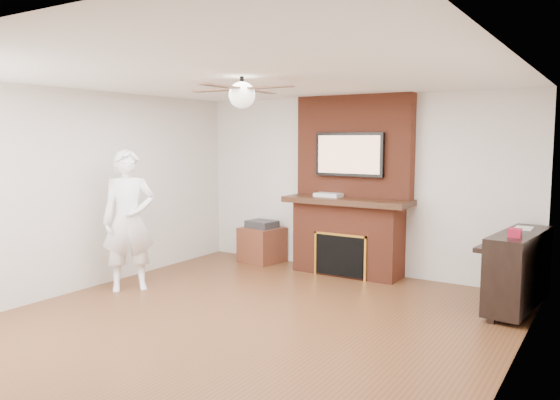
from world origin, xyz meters
The scene contains 12 objects.
room_shell centered at (0.00, 0.00, 1.25)m, with size 5.36×5.86×2.86m.
fireplace centered at (0.00, 2.55, 1.00)m, with size 1.78×0.64×2.50m.
tv centered at (0.00, 2.50, 1.68)m, with size 1.00×0.08×0.60m.
ceiling_fan centered at (0.00, 0.00, 2.33)m, with size 1.21×1.21×0.31m.
person centered at (-1.97, 0.30, 0.88)m, with size 0.65×0.43×1.77m, color white.
side_table centered at (-1.44, 2.48, 0.30)m, with size 0.64×0.64×0.64m.
piano centered at (2.29, 2.00, 0.47)m, with size 0.63×1.38×0.97m.
cable_box centered at (-0.29, 2.45, 1.11)m, with size 0.38×0.21×0.05m, color silver.
candle_orange centered at (-0.10, 2.33, 0.07)m, with size 0.07×0.07×0.14m, color red.
candle_green centered at (-0.06, 2.36, 0.05)m, with size 0.07×0.07×0.09m, color #5D8F39.
candle_cream centered at (0.10, 2.33, 0.05)m, with size 0.09×0.09×0.10m, color beige.
candle_blue centered at (0.21, 2.35, 0.04)m, with size 0.06×0.06×0.09m, color #316194.
Camera 1 is at (3.19, -4.39, 1.89)m, focal length 35.00 mm.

